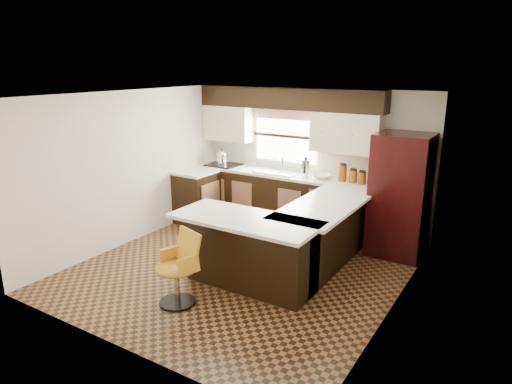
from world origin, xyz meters
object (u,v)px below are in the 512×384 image
Objects in this scene: peninsula_long at (320,237)px; refrigerator at (400,195)px; bar_chair at (176,269)px; peninsula_return at (251,253)px.

refrigerator is (0.79, 1.08, 0.46)m from peninsula_long.
refrigerator reaches higher than peninsula_long.
bar_chair is (-1.02, -1.85, -0.00)m from peninsula_long.
peninsula_long is 2.19× the size of bar_chair.
peninsula_return is 1.85× the size of bar_chair.
refrigerator is at bearing 76.57° from bar_chair.
peninsula_return reaches higher than bar_chair.
peninsula_long is 1.07× the size of refrigerator.
refrigerator is 3.47m from bar_chair.
peninsula_return is (-0.53, -0.97, 0.00)m from peninsula_long.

